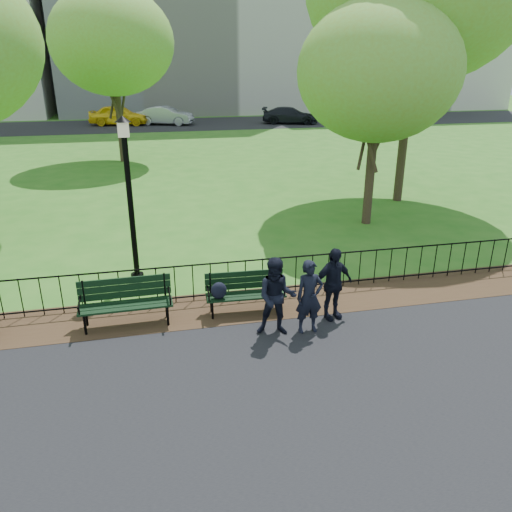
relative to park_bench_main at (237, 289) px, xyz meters
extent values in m
plane|color=#2C6A1B|center=(0.95, -1.23, -0.58)|extent=(120.00, 120.00, 0.00)
cube|color=black|center=(0.95, -4.63, -0.57)|extent=(60.00, 9.20, 0.01)
cube|color=#352615|center=(0.95, 0.27, -0.56)|extent=(60.00, 1.60, 0.01)
cube|color=black|center=(0.95, 33.77, -0.57)|extent=(70.00, 9.00, 0.01)
cylinder|color=black|center=(0.95, 0.77, 0.30)|extent=(24.00, 0.04, 0.04)
cylinder|color=black|center=(0.95, 0.77, -0.46)|extent=(24.00, 0.04, 0.04)
cylinder|color=black|center=(0.95, 0.77, -0.13)|extent=(0.02, 0.02, 0.90)
cube|color=black|center=(0.19, -0.05, -0.15)|extent=(1.72, 0.53, 0.04)
cube|color=black|center=(0.20, 0.20, 0.17)|extent=(1.70, 0.11, 0.42)
cylinder|color=black|center=(-0.55, -0.18, -0.36)|extent=(0.05, 0.05, 0.42)
cylinder|color=black|center=(0.92, -0.25, -0.36)|extent=(0.05, 0.05, 0.42)
cylinder|color=black|center=(-0.53, 0.16, -0.36)|extent=(0.05, 0.05, 0.42)
cylinder|color=black|center=(0.94, 0.09, -0.36)|extent=(0.05, 0.05, 0.42)
cylinder|color=black|center=(-0.61, -0.01, 0.02)|extent=(0.06, 0.53, 0.04)
cylinder|color=black|center=(0.99, -0.08, 0.02)|extent=(0.06, 0.53, 0.04)
ellipsoid|color=black|center=(-0.39, -0.11, 0.05)|extent=(0.35, 0.25, 0.37)
cube|color=black|center=(-2.29, -0.08, -0.11)|extent=(1.88, 0.54, 0.04)
cube|color=black|center=(-2.30, 0.19, 0.25)|extent=(1.87, 0.08, 0.47)
cylinder|color=black|center=(-3.10, -0.28, -0.34)|extent=(0.05, 0.05, 0.47)
cylinder|color=black|center=(-1.48, -0.25, -0.34)|extent=(0.05, 0.05, 0.47)
cylinder|color=black|center=(-3.11, 0.10, -0.34)|extent=(0.05, 0.05, 0.47)
cylinder|color=black|center=(-1.49, 0.13, -0.34)|extent=(0.05, 0.05, 0.47)
cylinder|color=black|center=(-3.18, -0.09, 0.08)|extent=(0.05, 0.58, 0.04)
cylinder|color=black|center=(-1.41, -0.06, 0.08)|extent=(0.05, 0.58, 0.04)
cylinder|color=black|center=(-2.10, 2.22, -0.49)|extent=(0.31, 0.31, 0.18)
cylinder|color=black|center=(-2.10, 2.22, 1.20)|extent=(0.13, 0.13, 3.56)
cube|color=beige|center=(-2.10, 2.22, 3.10)|extent=(0.24, 0.24, 0.33)
cone|color=black|center=(-2.10, 2.22, 3.32)|extent=(0.36, 0.36, 0.13)
cylinder|color=#2D2116|center=(5.37, 5.33, 0.88)|extent=(0.29, 0.29, 2.92)
ellipsoid|color=olive|center=(5.37, 5.33, 4.19)|extent=(4.92, 4.92, 4.19)
cylinder|color=#2D2116|center=(7.76, 7.77, 1.72)|extent=(0.33, 0.33, 4.59)
cylinder|color=#2D2116|center=(-2.85, 18.20, 1.23)|extent=(0.33, 0.33, 3.62)
ellipsoid|color=olive|center=(-2.85, 18.20, 5.33)|extent=(6.10, 6.10, 5.18)
imported|color=black|center=(1.26, -1.07, 0.19)|extent=(0.56, 0.38, 1.52)
imported|color=black|center=(0.61, -1.03, 0.24)|extent=(0.86, 0.59, 1.61)
imported|color=black|center=(1.91, -0.64, 0.22)|extent=(0.98, 0.57, 1.56)
imported|color=yellow|center=(-3.57, 34.15, 0.24)|extent=(5.00, 2.73, 1.61)
imported|color=#9FA0A6|center=(0.19, 33.60, 0.18)|extent=(4.78, 3.06, 1.49)
imported|color=black|center=(10.43, 32.16, 0.11)|extent=(4.99, 3.29, 1.34)
camera|label=1|loc=(-1.65, -9.45, 4.56)|focal=35.00mm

